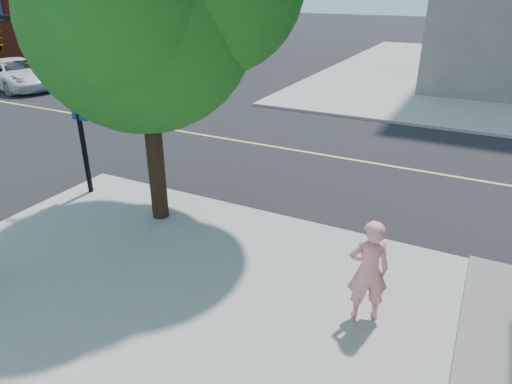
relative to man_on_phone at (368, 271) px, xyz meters
The scene contains 6 objects.
ground 7.55m from the man_on_phone, 159.84° to the left, with size 140.00×140.00×0.00m, color black.
road_ew 10.02m from the man_on_phone, 134.78° to the left, with size 140.00×9.00×0.01m, color black.
sidewalk_nw 38.50m from the man_on_phone, 141.27° to the left, with size 26.00×25.00×0.12m, color gray.
man_on_phone is the anchor object (origin of this frame).
signal_pole 10.00m from the man_on_phone, behind, with size 3.81×0.43×4.30m.
car_a 22.38m from the man_on_phone, 155.10° to the left, with size 2.41×5.23×1.45m, color silver.
Camera 1 is at (8.16, -8.54, 4.98)m, focal length 32.21 mm.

